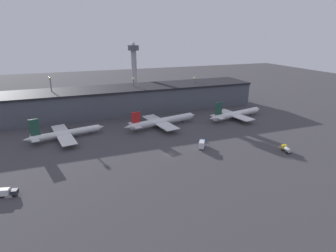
{
  "coord_description": "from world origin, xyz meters",
  "views": [
    {
      "loc": [
        -37.81,
        -101.22,
        52.2
      ],
      "look_at": [
        6.28,
        20.66,
        6.0
      ],
      "focal_mm": 28.0,
      "sensor_mm": 36.0,
      "label": 1
    }
  ],
  "objects_px": {
    "airplane_0": "(65,133)",
    "service_vehicle_0": "(6,192)",
    "airplane_2": "(236,114)",
    "service_vehicle_1": "(202,144)",
    "airplane_1": "(162,121)",
    "control_tower": "(134,66)",
    "service_vehicle_2": "(286,149)"
  },
  "relations": [
    {
      "from": "airplane_0",
      "to": "service_vehicle_0",
      "type": "bearing_deg",
      "value": -122.56
    },
    {
      "from": "airplane_2",
      "to": "service_vehicle_0",
      "type": "height_order",
      "value": "airplane_2"
    },
    {
      "from": "service_vehicle_1",
      "to": "service_vehicle_0",
      "type": "bearing_deg",
      "value": 132.17
    },
    {
      "from": "airplane_2",
      "to": "service_vehicle_0",
      "type": "bearing_deg",
      "value": -170.41
    },
    {
      "from": "airplane_1",
      "to": "airplane_2",
      "type": "distance_m",
      "value": 49.38
    },
    {
      "from": "service_vehicle_0",
      "to": "control_tower",
      "type": "bearing_deg",
      "value": 72.24
    },
    {
      "from": "airplane_0",
      "to": "airplane_2",
      "type": "distance_m",
      "value": 102.58
    },
    {
      "from": "control_tower",
      "to": "service_vehicle_0",
      "type": "bearing_deg",
      "value": -120.06
    },
    {
      "from": "airplane_2",
      "to": "service_vehicle_2",
      "type": "bearing_deg",
      "value": -108.51
    },
    {
      "from": "airplane_2",
      "to": "service_vehicle_0",
      "type": "distance_m",
      "value": 129.68
    },
    {
      "from": "airplane_2",
      "to": "service_vehicle_1",
      "type": "bearing_deg",
      "value": -152.47
    },
    {
      "from": "airplane_2",
      "to": "service_vehicle_0",
      "type": "relative_size",
      "value": 6.29
    },
    {
      "from": "airplane_0",
      "to": "service_vehicle_1",
      "type": "height_order",
      "value": "airplane_0"
    },
    {
      "from": "airplane_1",
      "to": "service_vehicle_0",
      "type": "distance_m",
      "value": 86.6
    },
    {
      "from": "control_tower",
      "to": "airplane_0",
      "type": "bearing_deg",
      "value": -124.66
    },
    {
      "from": "service_vehicle_1",
      "to": "service_vehicle_2",
      "type": "relative_size",
      "value": 1.32
    },
    {
      "from": "service_vehicle_1",
      "to": "control_tower",
      "type": "relative_size",
      "value": 0.16
    },
    {
      "from": "airplane_0",
      "to": "airplane_1",
      "type": "height_order",
      "value": "airplane_0"
    },
    {
      "from": "airplane_1",
      "to": "control_tower",
      "type": "bearing_deg",
      "value": 76.66
    },
    {
      "from": "airplane_1",
      "to": "airplane_0",
      "type": "bearing_deg",
      "value": 169.37
    },
    {
      "from": "airplane_0",
      "to": "control_tower",
      "type": "height_order",
      "value": "control_tower"
    },
    {
      "from": "airplane_1",
      "to": "service_vehicle_1",
      "type": "xyz_separation_m",
      "value": [
        8.35,
        -35.15,
        -1.24
      ]
    },
    {
      "from": "airplane_1",
      "to": "service_vehicle_2",
      "type": "bearing_deg",
      "value": -62.15
    },
    {
      "from": "airplane_1",
      "to": "service_vehicle_2",
      "type": "distance_m",
      "value": 68.02
    },
    {
      "from": "airplane_0",
      "to": "airplane_1",
      "type": "distance_m",
      "value": 53.24
    },
    {
      "from": "airplane_2",
      "to": "airplane_0",
      "type": "bearing_deg",
      "value": 167.86
    },
    {
      "from": "airplane_0",
      "to": "service_vehicle_0",
      "type": "distance_m",
      "value": 51.25
    },
    {
      "from": "airplane_0",
      "to": "airplane_2",
      "type": "xyz_separation_m",
      "value": [
        102.57,
        -1.37,
        0.26
      ]
    },
    {
      "from": "service_vehicle_2",
      "to": "control_tower",
      "type": "relative_size",
      "value": 0.12
    },
    {
      "from": "airplane_1",
      "to": "control_tower",
      "type": "xyz_separation_m",
      "value": [
        2.74,
        80.26,
        23.06
      ]
    },
    {
      "from": "airplane_0",
      "to": "airplane_1",
      "type": "bearing_deg",
      "value": -10.63
    },
    {
      "from": "airplane_1",
      "to": "service_vehicle_0",
      "type": "bearing_deg",
      "value": -157.34
    }
  ]
}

